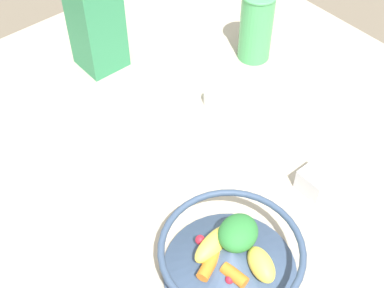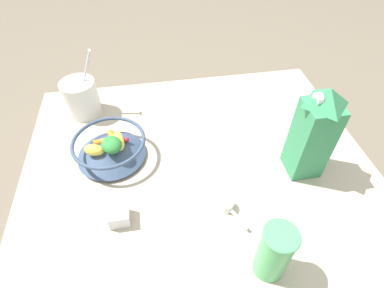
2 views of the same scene
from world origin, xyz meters
name	(u,v)px [view 1 (image 1 of 2)]	position (x,y,z in m)	size (l,w,h in m)	color
ground_plane	(192,153)	(0.00, 0.00, 0.00)	(6.00, 6.00, 0.00)	#665B4C
countertop	(192,145)	(0.00, 0.00, 0.02)	(0.98, 0.98, 0.04)	#B2A893
fruit_bowl	(231,257)	(-0.13, -0.24, 0.09)	(0.20, 0.20, 0.09)	#384C6B
milk_carton	(93,6)	(-0.01, 0.28, 0.18)	(0.08, 0.08, 0.27)	#338C59
drinking_cup	(256,25)	(0.25, 0.09, 0.12)	(0.07, 0.07, 0.15)	#4CB266
spice_jar	(316,181)	(0.08, -0.22, 0.06)	(0.05, 0.05, 0.04)	silver
measuring_scoop	(214,96)	(0.09, 0.04, 0.06)	(0.09, 0.05, 0.03)	white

